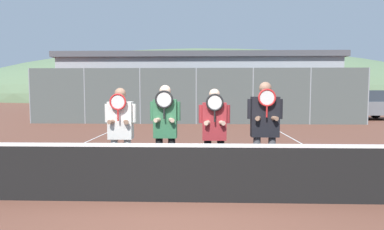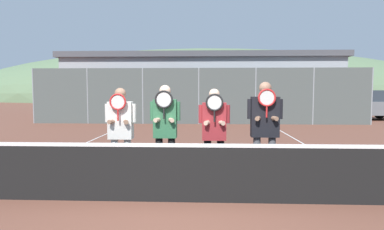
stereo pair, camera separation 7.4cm
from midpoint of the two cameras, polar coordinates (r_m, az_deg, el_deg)
ground_plane at (r=5.44m, az=-1.79°, el=-14.30°), size 120.00×120.00×0.00m
hill_distant at (r=65.10m, az=2.25°, el=2.75°), size 92.29×51.27×17.95m
clubhouse_building at (r=23.77m, az=1.66°, el=5.10°), size 18.37×5.50×4.11m
fence_back at (r=17.09m, az=1.27°, el=3.17°), size 16.99×0.06×2.80m
tennis_net at (r=5.31m, az=-1.80°, el=-9.47°), size 9.43×0.09×1.01m
court_line_left_sideline at (r=9.19m, az=-22.76°, el=-6.90°), size 0.05×16.00×0.01m
court_line_right_sideline at (r=8.88m, az=23.21°, el=-7.29°), size 0.05×16.00×0.01m
player_leftmost at (r=6.27m, az=-11.47°, el=-2.18°), size 0.57×0.34×1.76m
player_center_left at (r=6.14m, az=-4.15°, el=-1.99°), size 0.55×0.34×1.81m
player_center_right at (r=6.07m, az=4.06°, el=-2.48°), size 0.56×0.34×1.74m
player_rightmost at (r=6.17m, az=12.38°, el=-1.57°), size 0.62×0.34×1.87m
car_far_left at (r=20.02m, az=-11.51°, el=1.70°), size 4.09×2.06×1.67m
car_left_of_center at (r=19.89m, az=1.59°, el=1.87°), size 4.00×2.09×1.75m
car_center at (r=20.31m, az=14.46°, el=1.90°), size 4.09×2.08×1.85m
car_right_of_center at (r=21.86m, az=26.61°, el=1.56°), size 4.39×1.98×1.68m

